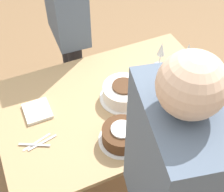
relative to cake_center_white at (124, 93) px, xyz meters
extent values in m
plane|color=#8E6B47|center=(-0.08, 0.00, -0.79)|extent=(12.00, 12.00, 0.00)
cube|color=tan|center=(-0.08, 0.00, -0.07)|extent=(1.37, 0.91, 0.03)
cylinder|color=#8E724D|center=(0.54, -0.38, -0.43)|extent=(0.07, 0.07, 0.71)
cylinder|color=#8E724D|center=(-0.69, 0.38, -0.43)|extent=(0.07, 0.07, 0.71)
cylinder|color=#8E724D|center=(0.54, 0.38, -0.43)|extent=(0.07, 0.07, 0.71)
cylinder|color=white|center=(0.00, 0.00, -0.05)|extent=(0.29, 0.29, 0.01)
cylinder|color=white|center=(0.00, 0.00, 0.00)|extent=(0.25, 0.25, 0.09)
cylinder|color=#4C2D19|center=(0.00, 0.00, 0.05)|extent=(0.14, 0.14, 0.01)
cylinder|color=white|center=(-0.14, -0.27, -0.05)|extent=(0.25, 0.25, 0.01)
cylinder|color=#4C2D19|center=(-0.14, -0.27, 0.00)|extent=(0.21, 0.21, 0.09)
cylinder|color=white|center=(-0.14, -0.27, 0.05)|extent=(0.12, 0.12, 0.01)
cylinder|color=silver|center=(0.35, 0.17, -0.05)|extent=(0.07, 0.07, 0.00)
cylinder|color=silver|center=(0.35, 0.17, 0.00)|extent=(0.01, 0.01, 0.09)
cone|color=silver|center=(0.35, 0.17, 0.09)|extent=(0.05, 0.05, 0.10)
cylinder|color=silver|center=(0.48, 0.08, -0.05)|extent=(0.06, 0.06, 0.00)
cylinder|color=silver|center=(0.48, 0.08, 0.00)|extent=(0.01, 0.01, 0.08)
cone|color=silver|center=(0.48, 0.08, 0.10)|extent=(0.05, 0.05, 0.12)
cylinder|color=white|center=(0.28, -0.04, -0.05)|extent=(0.20, 0.20, 0.01)
cube|color=silver|center=(-0.57, -0.10, -0.05)|extent=(0.17, 0.06, 0.00)
cube|color=silver|center=(-0.54, -0.12, -0.05)|extent=(0.17, 0.05, 0.00)
cube|color=silver|center=(-0.58, -0.12, -0.04)|extent=(0.16, 0.09, 0.00)
cube|color=silver|center=(-0.51, 0.11, -0.04)|extent=(0.15, 0.16, 0.02)
cube|color=slate|center=(-0.18, -0.72, 0.36)|extent=(0.30, 0.44, 0.68)
sphere|color=#DBB293|center=(-0.18, -0.72, 0.79)|extent=(0.19, 0.19, 0.19)
cylinder|color=#232328|center=(-0.10, 0.83, -0.41)|extent=(0.11, 0.11, 0.76)
cylinder|color=#232328|center=(-0.11, 0.61, -0.41)|extent=(0.11, 0.11, 0.76)
camera|label=1|loc=(-0.59, -1.15, 1.35)|focal=50.00mm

